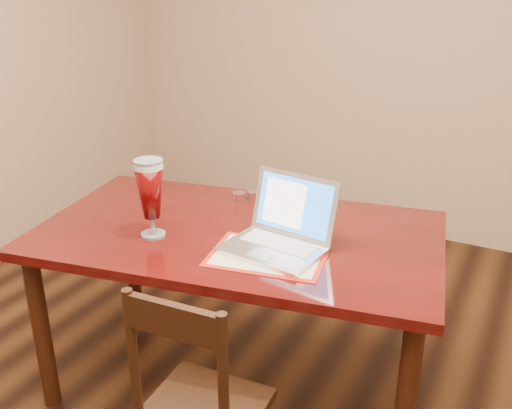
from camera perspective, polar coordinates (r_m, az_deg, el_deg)
The scene contains 1 object.
dining_table at distance 2.37m, azimuth -1.99°, elevation -4.37°, with size 1.77×1.20×1.08m.
Camera 1 is at (0.75, -1.33, 1.75)m, focal length 40.00 mm.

